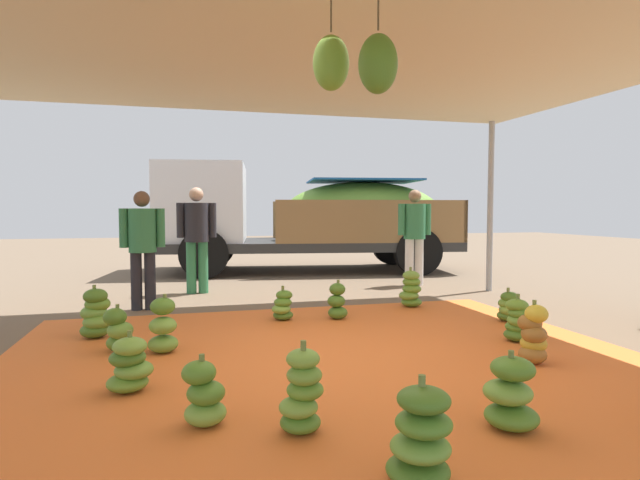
% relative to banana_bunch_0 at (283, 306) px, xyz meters
% --- Properties ---
extents(ground_plane, '(40.00, 40.00, 0.00)m').
position_rel_banana_bunch_0_xyz_m(ground_plane, '(0.09, 1.17, -0.19)').
color(ground_plane, brown).
extents(tarp_orange, '(5.97, 5.16, 0.01)m').
position_rel_banana_bunch_0_xyz_m(tarp_orange, '(0.09, -1.83, -0.18)').
color(tarp_orange, orange).
rests_on(tarp_orange, ground).
extents(tent_canopy, '(8.00, 7.00, 2.95)m').
position_rel_banana_bunch_0_xyz_m(tent_canopy, '(0.09, -1.93, 2.67)').
color(tent_canopy, '#9EA0A5').
rests_on(tent_canopy, ground).
extents(banana_bunch_0, '(0.33, 0.36, 0.43)m').
position_rel_banana_bunch_0_xyz_m(banana_bunch_0, '(0.00, 0.00, 0.00)').
color(banana_bunch_0, '#477523').
rests_on(banana_bunch_0, tarp_orange).
extents(banana_bunch_1, '(0.44, 0.43, 0.47)m').
position_rel_banana_bunch_0_xyz_m(banana_bunch_1, '(-1.60, -2.20, 0.02)').
color(banana_bunch_1, '#60932D').
rests_on(banana_bunch_1, tarp_orange).
extents(banana_bunch_2, '(0.38, 0.37, 0.46)m').
position_rel_banana_bunch_0_xyz_m(banana_bunch_2, '(-1.08, -2.98, 0.02)').
color(banana_bunch_2, '#75A83D').
rests_on(banana_bunch_2, tarp_orange).
extents(banana_bunch_3, '(0.36, 0.36, 0.47)m').
position_rel_banana_bunch_0_xyz_m(banana_bunch_3, '(-1.81, -1.02, 0.03)').
color(banana_bunch_3, '#518428').
rests_on(banana_bunch_3, tarp_orange).
extents(banana_bunch_4, '(0.44, 0.40, 0.57)m').
position_rel_banana_bunch_0_xyz_m(banana_bunch_4, '(1.94, 0.42, 0.07)').
color(banana_bunch_4, '#518428').
rests_on(banana_bunch_4, tarp_orange).
extents(banana_bunch_5, '(0.32, 0.32, 0.50)m').
position_rel_banana_bunch_0_xyz_m(banana_bunch_5, '(0.68, -0.10, 0.03)').
color(banana_bunch_5, '#477523').
rests_on(banana_bunch_5, tarp_orange).
extents(banana_bunch_6, '(0.36, 0.36, 0.58)m').
position_rel_banana_bunch_0_xyz_m(banana_bunch_6, '(-0.50, -3.25, 0.07)').
color(banana_bunch_6, '#518428').
rests_on(banana_bunch_6, tarp_orange).
extents(banana_bunch_7, '(0.41, 0.41, 0.57)m').
position_rel_banana_bunch_0_xyz_m(banana_bunch_7, '(-1.40, -1.15, 0.07)').
color(banana_bunch_7, '#6B9E38').
rests_on(banana_bunch_7, tarp_orange).
extents(banana_bunch_8, '(0.38, 0.38, 0.42)m').
position_rel_banana_bunch_0_xyz_m(banana_bunch_8, '(2.70, -0.79, -0.00)').
color(banana_bunch_8, '#477523').
rests_on(banana_bunch_8, tarp_orange).
extents(banana_bunch_9, '(0.41, 0.42, 0.56)m').
position_rel_banana_bunch_0_xyz_m(banana_bunch_9, '(-0.05, -4.00, 0.06)').
color(banana_bunch_9, '#477523').
rests_on(banana_bunch_9, tarp_orange).
extents(banana_bunch_11, '(0.39, 0.40, 0.50)m').
position_rel_banana_bunch_0_xyz_m(banana_bunch_11, '(0.80, -3.52, 0.03)').
color(banana_bunch_11, '#518428').
rests_on(banana_bunch_11, tarp_orange).
extents(banana_bunch_12, '(0.41, 0.42, 0.57)m').
position_rel_banana_bunch_0_xyz_m(banana_bunch_12, '(-2.12, -0.34, 0.07)').
color(banana_bunch_12, '#477523').
rests_on(banana_bunch_12, tarp_orange).
extents(banana_bunch_13, '(0.34, 0.35, 0.57)m').
position_rel_banana_bunch_0_xyz_m(banana_bunch_13, '(1.84, -2.37, 0.08)').
color(banana_bunch_13, '#996628').
rests_on(banana_bunch_13, tarp_orange).
extents(banana_bunch_14, '(0.40, 0.40, 0.50)m').
position_rel_banana_bunch_0_xyz_m(banana_bunch_14, '(2.21, -1.66, 0.03)').
color(banana_bunch_14, '#477523').
rests_on(banana_bunch_14, tarp_orange).
extents(cargo_truck_main, '(6.86, 3.37, 2.40)m').
position_rel_banana_bunch_0_xyz_m(cargo_truck_main, '(1.46, 5.17, 1.08)').
color(cargo_truck_main, '#2D2D2D').
rests_on(cargo_truck_main, ground).
extents(worker_0, '(0.65, 0.40, 1.77)m').
position_rel_banana_bunch_0_xyz_m(worker_0, '(-0.97, 2.50, 0.85)').
color(worker_0, '#337A4C').
rests_on(worker_0, ground).
extents(worker_1, '(0.61, 0.37, 1.65)m').
position_rel_banana_bunch_0_xyz_m(worker_1, '(-1.74, 1.23, 0.78)').
color(worker_1, '#26262D').
rests_on(worker_1, ground).
extents(worker_2, '(0.64, 0.39, 1.76)m').
position_rel_banana_bunch_0_xyz_m(worker_2, '(2.92, 2.40, 0.84)').
color(worker_2, silver).
rests_on(worker_2, ground).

